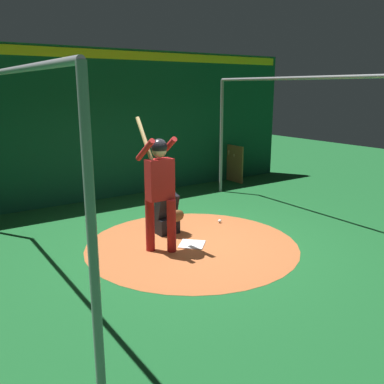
% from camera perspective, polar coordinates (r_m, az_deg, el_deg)
% --- Properties ---
extents(ground_plane, '(27.23, 27.23, 0.00)m').
position_cam_1_polar(ground_plane, '(7.29, 0.00, -7.26)').
color(ground_plane, '#195B28').
extents(dirt_circle, '(3.68, 3.68, 0.01)m').
position_cam_1_polar(dirt_circle, '(7.29, 0.00, -7.24)').
color(dirt_circle, '#B76033').
rests_on(dirt_circle, ground).
extents(home_plate, '(0.59, 0.59, 0.01)m').
position_cam_1_polar(home_plate, '(7.28, 0.00, -7.17)').
color(home_plate, white).
rests_on(home_plate, dirt_circle).
extents(batter, '(0.68, 0.49, 2.21)m').
position_cam_1_polar(batter, '(6.71, -4.50, 1.19)').
color(batter, maroon).
rests_on(batter, ground).
extents(catcher, '(0.58, 0.40, 0.98)m').
position_cam_1_polar(catcher, '(7.74, -3.49, -2.94)').
color(catcher, black).
rests_on(catcher, ground).
extents(back_wall, '(0.23, 11.23, 3.55)m').
position_cam_1_polar(back_wall, '(10.26, -12.45, 8.96)').
color(back_wall, '#0F472D').
rests_on(back_wall, ground).
extents(cage_frame, '(5.59, 5.65, 2.88)m').
position_cam_1_polar(cage_frame, '(6.81, 0.00, 8.83)').
color(cage_frame, gray).
rests_on(cage_frame, ground).
extents(bat_rack, '(1.06, 0.20, 1.05)m').
position_cam_1_polar(bat_rack, '(12.21, 5.39, 3.84)').
color(bat_rack, olive).
rests_on(bat_rack, ground).
extents(baseball_0, '(0.07, 0.07, 0.07)m').
position_cam_1_polar(baseball_0, '(8.42, 3.82, -4.00)').
color(baseball_0, white).
rests_on(baseball_0, dirt_circle).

